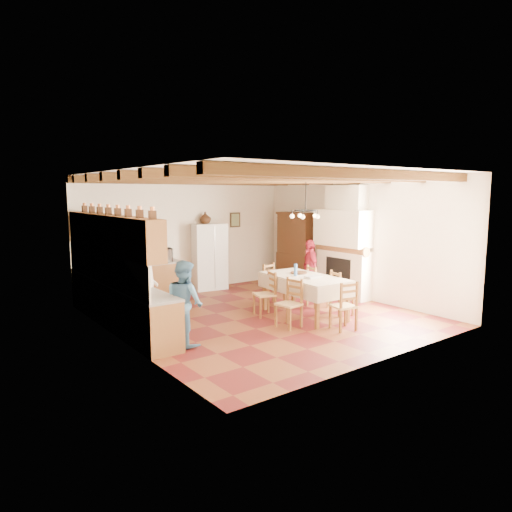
{
  "coord_description": "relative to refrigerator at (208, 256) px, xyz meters",
  "views": [
    {
      "loc": [
        -5.8,
        -7.56,
        2.61
      ],
      "look_at": [
        0.1,
        0.3,
        1.25
      ],
      "focal_mm": 32.0,
      "sensor_mm": 36.0,
      "label": 1
    }
  ],
  "objects": [
    {
      "name": "floor",
      "position": [
        -0.55,
        -3.1,
        -0.91
      ],
      "size": [
        6.0,
        6.5,
        0.02
      ],
      "primitive_type": "cube",
      "color": "#521515",
      "rests_on": "ground"
    },
    {
      "name": "ceiling",
      "position": [
        -0.55,
        -3.1,
        2.11
      ],
      "size": [
        6.0,
        6.5,
        0.02
      ],
      "primitive_type": "cube",
      "color": "white",
      "rests_on": "ground"
    },
    {
      "name": "wall_back",
      "position": [
        -0.55,
        0.16,
        0.6
      ],
      "size": [
        6.0,
        0.02,
        3.0
      ],
      "primitive_type": "cube",
      "color": "beige",
      "rests_on": "ground"
    },
    {
      "name": "wall_front",
      "position": [
        -0.55,
        -6.36,
        0.6
      ],
      "size": [
        6.0,
        0.02,
        3.0
      ],
      "primitive_type": "cube",
      "color": "beige",
      "rests_on": "ground"
    },
    {
      "name": "wall_left",
      "position": [
        -3.56,
        -3.1,
        0.6
      ],
      "size": [
        0.02,
        6.5,
        3.0
      ],
      "primitive_type": "cube",
      "color": "beige",
      "rests_on": "ground"
    },
    {
      "name": "wall_right",
      "position": [
        2.46,
        -3.1,
        0.6
      ],
      "size": [
        0.02,
        6.5,
        3.0
      ],
      "primitive_type": "cube",
      "color": "beige",
      "rests_on": "ground"
    },
    {
      "name": "ceiling_beams",
      "position": [
        -0.55,
        -3.1,
        2.01
      ],
      "size": [
        6.0,
        6.3,
        0.16
      ],
      "primitive_type": null,
      "color": "#3B1F10",
      "rests_on": "ground"
    },
    {
      "name": "lower_cabinets_left",
      "position": [
        -3.25,
        -2.05,
        -0.47
      ],
      "size": [
        0.6,
        4.3,
        0.86
      ],
      "primitive_type": "cube",
      "color": "brown",
      "rests_on": "ground"
    },
    {
      "name": "lower_cabinets_back",
      "position": [
        -2.1,
        -0.15,
        -0.47
      ],
      "size": [
        2.3,
        0.6,
        0.86
      ],
      "primitive_type": "cube",
      "color": "brown",
      "rests_on": "ground"
    },
    {
      "name": "countertop_left",
      "position": [
        -3.25,
        -2.05,
        -0.02
      ],
      "size": [
        0.62,
        4.3,
        0.04
      ],
      "primitive_type": "cube",
      "color": "slate",
      "rests_on": "lower_cabinets_left"
    },
    {
      "name": "countertop_back",
      "position": [
        -2.1,
        -0.15,
        -0.02
      ],
      "size": [
        2.34,
        0.62,
        0.04
      ],
      "primitive_type": "cube",
      "color": "slate",
      "rests_on": "lower_cabinets_back"
    },
    {
      "name": "backsplash_left",
      "position": [
        -3.54,
        -2.05,
        0.3
      ],
      "size": [
        0.03,
        4.3,
        0.6
      ],
      "primitive_type": "cube",
      "color": "beige",
      "rests_on": "ground"
    },
    {
      "name": "backsplash_back",
      "position": [
        -2.1,
        0.13,
        0.3
      ],
      "size": [
        2.3,
        0.03,
        0.6
      ],
      "primitive_type": "cube",
      "color": "beige",
      "rests_on": "ground"
    },
    {
      "name": "upper_cabinets",
      "position": [
        -3.38,
        -2.05,
        0.95
      ],
      "size": [
        0.35,
        4.2,
        0.7
      ],
      "primitive_type": "cube",
      "color": "brown",
      "rests_on": "ground"
    },
    {
      "name": "fireplace",
      "position": [
        2.17,
        -2.9,
        0.5
      ],
      "size": [
        0.56,
        1.6,
        2.8
      ],
      "primitive_type": null,
      "color": "beige",
      "rests_on": "ground"
    },
    {
      "name": "wall_picture",
      "position": [
        1.0,
        0.13,
        0.95
      ],
      "size": [
        0.34,
        0.03,
        0.42
      ],
      "primitive_type": "cube",
      "color": "#322817",
      "rests_on": "ground"
    },
    {
      "name": "refrigerator",
      "position": [
        0.0,
        0.0,
        0.0
      ],
      "size": [
        0.99,
        0.85,
        1.79
      ],
      "primitive_type": "cube",
      "rotation": [
        0.0,
        0.0,
        -0.13
      ],
      "color": "silver",
      "rests_on": "floor"
    },
    {
      "name": "hutch",
      "position": [
        2.2,
        -1.14,
        0.14
      ],
      "size": [
        0.59,
        1.19,
        2.08
      ],
      "primitive_type": null,
      "rotation": [
        0.0,
        0.0,
        0.1
      ],
      "color": "#352212",
      "rests_on": "floor"
    },
    {
      "name": "dining_table",
      "position": [
        0.19,
        -3.67,
        -0.12
      ],
      "size": [
        1.12,
        2.03,
        0.86
      ],
      "rotation": [
        0.0,
        0.0,
        -0.05
      ],
      "color": "silver",
      "rests_on": "floor"
    },
    {
      "name": "chandelier",
      "position": [
        0.19,
        -3.67,
        1.35
      ],
      "size": [
        0.47,
        0.47,
        0.03
      ],
      "primitive_type": "torus",
      "color": "black",
      "rests_on": "ground"
    },
    {
      "name": "chair_left_near",
      "position": [
        -0.63,
        -4.11,
        -0.42
      ],
      "size": [
        0.45,
        0.47,
        0.96
      ],
      "primitive_type": null,
      "rotation": [
        0.0,
        0.0,
        -1.44
      ],
      "color": "brown",
      "rests_on": "floor"
    },
    {
      "name": "chair_left_far",
      "position": [
        -0.48,
        -3.15,
        -0.42
      ],
      "size": [
        0.49,
        0.51,
        0.96
      ],
      "primitive_type": null,
      "rotation": [
        0.0,
        0.0,
        -1.83
      ],
      "color": "brown",
      "rests_on": "floor"
    },
    {
      "name": "chair_right_near",
      "position": [
        0.91,
        -4.08,
        -0.42
      ],
      "size": [
        0.5,
        0.51,
        0.96
      ],
      "primitive_type": null,
      "rotation": [
        0.0,
        0.0,
        1.3
      ],
      "color": "brown",
      "rests_on": "floor"
    },
    {
      "name": "chair_right_far",
      "position": [
        0.98,
        -3.27,
        -0.42
      ],
      "size": [
        0.49,
        0.51,
        0.96
      ],
      "primitive_type": null,
      "rotation": [
        0.0,
        0.0,
        1.32
      ],
      "color": "brown",
      "rests_on": "floor"
    },
    {
      "name": "chair_end_near",
      "position": [
        0.1,
        -4.86,
        -0.42
      ],
      "size": [
        0.49,
        0.48,
        0.96
      ],
      "primitive_type": null,
      "rotation": [
        0.0,
        0.0,
        2.94
      ],
      "color": "brown",
      "rests_on": "floor"
    },
    {
      "name": "chair_end_far",
      "position": [
        0.32,
        -2.49,
        -0.42
      ],
      "size": [
        0.49,
        0.48,
        0.96
      ],
      "primitive_type": null,
      "rotation": [
        0.0,
        0.0,
        0.21
      ],
      "color": "brown",
      "rests_on": "floor"
    },
    {
      "name": "person_man",
      "position": [
        -2.95,
        -2.75,
        -0.09
      ],
      "size": [
        0.56,
        0.68,
        1.61
      ],
      "primitive_type": "imported",
      "rotation": [
        0.0,
        0.0,
        1.24
      ],
      "color": "silver",
      "rests_on": "floor"
    },
    {
      "name": "person_woman_blue",
      "position": [
        -2.73,
        -3.8,
        -0.16
      ],
      "size": [
        0.63,
        0.77,
        1.48
      ],
      "primitive_type": "imported",
      "rotation": [
        0.0,
        0.0,
        1.67
      ],
      "color": "teal",
      "rests_on": "floor"
    },
    {
      "name": "person_woman_red",
      "position": [
        1.54,
        -2.41,
        -0.17
      ],
      "size": [
        0.68,
        0.92,
        1.46
      ],
      "primitive_type": "imported",
      "rotation": [
        0.0,
        0.0,
        -2.01
      ],
      "color": "#BB243C",
      "rests_on": "floor"
    },
    {
      "name": "microwave",
      "position": [
        -1.48,
        -0.15,
        0.17
      ],
      "size": [
        0.68,
        0.55,
        0.33
      ],
      "primitive_type": "imported",
      "rotation": [
        0.0,
        0.0,
        -0.27
      ],
      "color": "silver",
      "rests_on": "countertop_back"
    },
    {
      "name": "fridge_vase",
      "position": [
        -0.06,
        0.0,
        1.05
      ],
      "size": [
        0.31,
        0.31,
        0.32
      ],
      "primitive_type": "imported",
      "rotation": [
        0.0,
        0.0,
        0.03
      ],
      "color": "#352212",
      "rests_on": "refrigerator"
    }
  ]
}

